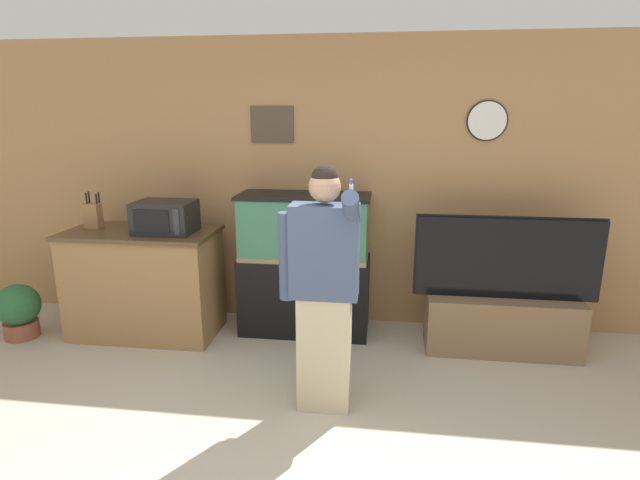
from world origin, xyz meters
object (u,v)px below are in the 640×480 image
Objects in this scene: counter_island at (145,283)px; person_standing at (323,288)px; aquarium_on_stand at (305,264)px; potted_plant at (19,310)px; tv_on_stand at (502,312)px; knife_block at (93,215)px; microwave at (165,217)px.

person_standing is at bearing -29.05° from counter_island.
aquarium_on_stand reaches higher than potted_plant.
person_standing reaches higher than potted_plant.
tv_on_stand is (3.09, 0.05, -0.13)m from counter_island.
knife_block is (-0.45, 0.05, 0.59)m from counter_island.
microwave is at bearing 147.78° from person_standing.
potted_plant is at bearing -176.01° from tv_on_stand.
counter_island is at bearing 12.59° from potted_plant.
knife_block is 2.41m from person_standing.
microwave is 0.30× the size of person_standing.
knife_block is 1.06m from potted_plant.
person_standing is 3.37× the size of potted_plant.
person_standing is at bearing -32.22° from microwave.
aquarium_on_stand is (1.15, 0.27, -0.46)m from microwave.
knife_block is at bearing 180.00° from tv_on_stand.
aquarium_on_stand is at bearing 5.80° from knife_block.
counter_island is 0.75m from knife_block.
knife_block reaches higher than tv_on_stand.
knife_block is at bearing 25.00° from potted_plant.
microwave is 1.58m from potted_plant.
potted_plant is (-2.80, 0.72, -0.60)m from person_standing.
tv_on_stand is 0.90× the size of person_standing.
knife_block is at bearing 155.16° from person_standing.
tv_on_stand reaches higher than counter_island.
person_standing reaches higher than counter_island.
counter_island is 2.66× the size of potted_plant.
counter_island is 1.03× the size of aquarium_on_stand.
counter_island is 0.66m from microwave.
person_standing reaches higher than tv_on_stand.
potted_plant is (-0.62, -0.29, -0.81)m from knife_block.
tv_on_stand is (3.55, -0.00, -0.72)m from knife_block.
knife_block is 3.62m from tv_on_stand.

